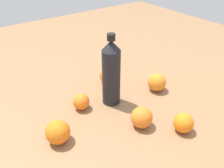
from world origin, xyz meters
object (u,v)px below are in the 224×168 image
object	(u,v)px
orange_1	(157,82)
orange_5	(184,123)
orange_0	(141,118)
water_bottle	(112,72)
orange_4	(108,76)
orange_2	(81,102)
orange_3	(58,132)

from	to	relation	value
orange_1	orange_5	xyz separation A→B (m)	(0.23, -0.11, -0.00)
orange_0	water_bottle	bearing A→B (deg)	178.41
orange_4	orange_5	size ratio (longest dim) A/B	1.13
orange_2	orange_3	bearing A→B (deg)	-53.35
orange_1	orange_2	xyz separation A→B (m)	(-0.07, -0.32, -0.01)
water_bottle	orange_0	bearing A→B (deg)	139.42
orange_4	orange_5	world-z (taller)	orange_4
orange_4	orange_5	xyz separation A→B (m)	(0.40, 0.03, -0.00)
orange_0	orange_2	distance (m)	0.24
orange_3	orange_5	bearing A→B (deg)	60.98
water_bottle	orange_0	size ratio (longest dim) A/B	3.76
water_bottle	orange_5	xyz separation A→B (m)	(0.28, 0.09, -0.10)
water_bottle	orange_4	size ratio (longest dim) A/B	3.72
orange_2	orange_5	bearing A→B (deg)	34.91
orange_2	orange_5	distance (m)	0.37
orange_3	orange_4	distance (m)	0.39
water_bottle	orange_1	size ratio (longest dim) A/B	3.66
orange_0	orange_5	world-z (taller)	orange_0
orange_1	orange_5	distance (m)	0.25
water_bottle	orange_2	distance (m)	0.16
water_bottle	orange_1	xyz separation A→B (m)	(0.04, 0.20, -0.09)
orange_3	water_bottle	bearing A→B (deg)	106.22
orange_4	orange_5	bearing A→B (deg)	3.68
orange_2	orange_4	world-z (taller)	orange_4
water_bottle	orange_1	distance (m)	0.22
orange_0	orange_5	distance (m)	0.14
orange_1	orange_3	distance (m)	0.46
orange_5	orange_3	bearing A→B (deg)	-119.02
orange_0	orange_3	world-z (taller)	orange_3
orange_1	orange_4	distance (m)	0.21
orange_1	orange_5	bearing A→B (deg)	-24.73
orange_3	orange_4	world-z (taller)	orange_3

